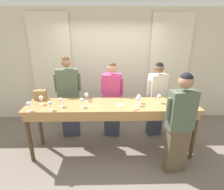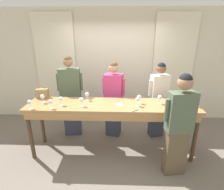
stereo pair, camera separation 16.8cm
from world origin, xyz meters
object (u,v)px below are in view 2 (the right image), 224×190
(wine_glass_by_bottle, at_px, (50,102))
(wine_glass_center_right, at_px, (87,94))
(wine_glass_center_mid, at_px, (185,98))
(host_pouring, at_px, (179,125))
(wine_glass_back_left, at_px, (197,100))
(guest_pink_top, at_px, (114,100))
(guest_cream_sweater, at_px, (158,100))
(handbag, at_px, (42,93))
(wine_glass_near_host, at_px, (30,102))
(wine_glass_back_right, at_px, (138,100))
(wine_glass_front_mid, at_px, (139,97))
(wine_bottle, at_px, (187,96))
(guest_olive_jacket, at_px, (71,97))
(wine_glass_front_right, at_px, (160,98))
(wine_glass_front_left, at_px, (81,100))
(wine_glass_back_mid, at_px, (61,99))
(wine_glass_center_left, at_px, (42,97))
(tasting_bar, at_px, (112,110))

(wine_glass_by_bottle, bearing_deg, wine_glass_center_right, 34.98)
(wine_glass_center_mid, distance_m, host_pouring, 0.67)
(wine_glass_back_left, xyz_separation_m, guest_pink_top, (-1.46, 0.68, -0.27))
(guest_cream_sweater, height_order, host_pouring, host_pouring)
(handbag, distance_m, wine_glass_near_host, 0.53)
(wine_glass_back_right, bearing_deg, wine_glass_front_mid, 71.19)
(wine_glass_center_right, relative_size, guest_pink_top, 0.10)
(wine_glass_center_mid, distance_m, guest_cream_sweater, 0.71)
(handbag, height_order, wine_glass_back_left, handbag)
(wine_glass_back_left, bearing_deg, guest_cream_sweater, 125.72)
(wine_bottle, relative_size, wine_glass_front_mid, 2.10)
(guest_olive_jacket, bearing_deg, wine_glass_front_right, -17.57)
(host_pouring, bearing_deg, handbag, 161.87)
(wine_glass_near_host, bearing_deg, wine_glass_by_bottle, 5.77)
(guest_pink_top, bearing_deg, wine_glass_center_right, -137.78)
(wine_glass_front_left, bearing_deg, wine_glass_center_mid, 4.93)
(wine_bottle, distance_m, wine_glass_back_mid, 2.27)
(wine_glass_center_left, bearing_deg, guest_cream_sweater, 14.72)
(wine_glass_front_left, distance_m, host_pouring, 1.65)
(tasting_bar, relative_size, wine_glass_center_left, 19.14)
(guest_cream_sweater, bearing_deg, host_pouring, -86.50)
(wine_glass_back_right, xyz_separation_m, guest_olive_jacket, (-1.37, 0.68, -0.21))
(wine_glass_center_left, distance_m, guest_olive_jacket, 0.72)
(guest_pink_top, bearing_deg, wine_glass_by_bottle, -141.46)
(wine_glass_front_right, height_order, wine_glass_back_right, same)
(guest_pink_top, distance_m, guest_cream_sweater, 0.97)
(wine_glass_front_right, relative_size, wine_glass_back_right, 1.00)
(handbag, distance_m, wine_glass_center_left, 0.28)
(wine_bottle, distance_m, wine_glass_back_right, 0.93)
(wine_glass_center_mid, bearing_deg, wine_glass_front_left, -175.07)
(tasting_bar, distance_m, host_pouring, 1.16)
(wine_glass_center_right, relative_size, guest_olive_jacket, 0.09)
(handbag, relative_size, wine_glass_by_bottle, 1.62)
(wine_glass_front_mid, xyz_separation_m, guest_cream_sweater, (0.49, 0.56, -0.26))
(wine_glass_back_left, distance_m, guest_olive_jacket, 2.49)
(tasting_bar, xyz_separation_m, wine_glass_back_mid, (-0.90, -0.06, 0.22))
(wine_glass_front_right, height_order, guest_pink_top, guest_pink_top)
(wine_glass_back_mid, relative_size, wine_glass_near_host, 1.00)
(wine_glass_center_right, distance_m, wine_glass_back_left, 1.96)
(wine_glass_center_left, xyz_separation_m, host_pouring, (2.32, -0.54, -0.23))
(wine_glass_front_right, bearing_deg, guest_pink_top, 146.48)
(wine_glass_center_mid, distance_m, wine_glass_center_right, 1.80)
(wine_glass_back_right, relative_size, host_pouring, 0.09)
(tasting_bar, bearing_deg, guest_pink_top, 88.79)
(wine_glass_center_left, bearing_deg, wine_glass_near_host, -110.34)
(wine_glass_back_right, bearing_deg, wine_glass_by_bottle, -174.17)
(wine_glass_back_right, xyz_separation_m, guest_cream_sweater, (0.53, 0.68, -0.26))
(wine_glass_back_mid, relative_size, host_pouring, 0.09)
(wine_glass_front_left, xyz_separation_m, guest_pink_top, (0.54, 0.72, -0.27))
(wine_glass_front_right, height_order, host_pouring, host_pouring)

